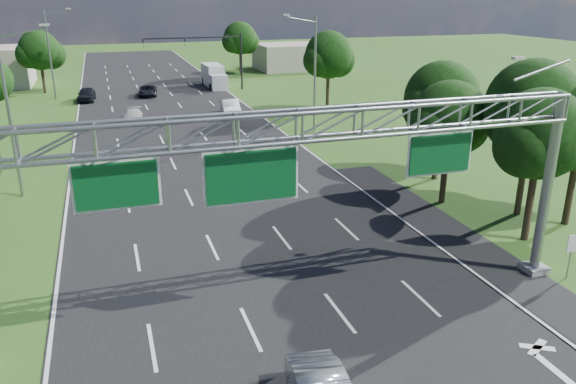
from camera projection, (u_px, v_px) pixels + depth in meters
name	position (u px, v px, depth m)	size (l,w,h in m)	color
ground	(207.00, 178.00, 38.01)	(220.00, 220.00, 0.00)	#315419
road	(207.00, 178.00, 38.01)	(18.00, 180.00, 0.02)	black
road_flare	(481.00, 256.00, 26.69)	(3.00, 30.00, 0.02)	black
sign_gantry	(301.00, 142.00, 19.68)	(23.50, 1.00, 9.56)	gray
regulatory_sign	(572.00, 247.00, 24.13)	(0.60, 0.08, 2.10)	gray
traffic_signal	(213.00, 49.00, 69.78)	(12.21, 0.24, 7.00)	black
streetlight_l_near	(11.00, 106.00, 32.81)	(2.97, 0.22, 10.16)	gray
streetlight_l_far	(51.00, 50.00, 64.12)	(2.97, 0.22, 10.16)	gray
streetlight_r_mid	(313.00, 69.00, 48.40)	(2.97, 0.22, 10.16)	gray
tree_cluster_right	(505.00, 118.00, 30.90)	(9.91, 14.60, 8.68)	#2D2116
tree_verge_lc	(40.00, 52.00, 68.35)	(5.76, 4.80, 7.62)	#2D2116
tree_verge_rd	(329.00, 57.00, 56.98)	(5.76, 4.80, 8.28)	#2D2116
tree_verge_re	(240.00, 40.00, 83.38)	(5.76, 4.80, 7.84)	#2D2116
building_right	(295.00, 57.00, 90.91)	(12.00, 9.00, 4.00)	#A19987
car_queue_a	(133.00, 116.00, 53.93)	(1.68, 4.13, 1.20)	silver
car_queue_b	(148.00, 91.00, 67.66)	(2.08, 4.52, 1.26)	black
car_queue_c	(86.00, 94.00, 64.46)	(1.81, 4.50, 1.53)	black
car_queue_d	(230.00, 108.00, 56.79)	(1.68, 4.82, 1.59)	silver
box_truck	(214.00, 76.00, 74.03)	(2.29, 7.49, 2.83)	silver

